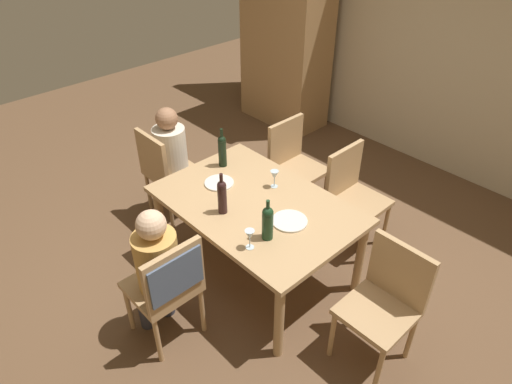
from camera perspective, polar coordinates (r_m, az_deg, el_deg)
name	(u,v)px	position (r m, az deg, el deg)	size (l,w,h in m)	color
ground_plane	(256,270)	(4.02, 0.00, -9.65)	(10.00, 10.00, 0.00)	brown
rear_room_partition	(450,45)	(5.31, 22.96, 16.46)	(6.40, 0.12, 2.70)	beige
armoire_cabinet	(286,38)	(6.03, 3.75, 18.54)	(1.18, 0.62, 2.18)	#A87F51
dining_table	(256,211)	(3.59, 0.00, -2.37)	(1.56, 1.04, 0.73)	tan
chair_left_end	(165,169)	(4.38, -11.28, 2.86)	(0.44, 0.44, 0.92)	tan
chair_near	(170,282)	(3.15, -10.69, -10.96)	(0.46, 0.44, 0.92)	tan
chair_right_end	(386,298)	(3.21, 15.89, -12.54)	(0.44, 0.44, 0.92)	tan
chair_far_right	(352,191)	(4.08, 11.86, 0.10)	(0.44, 0.44, 0.92)	tan
chair_far_left	(293,160)	(4.44, 4.65, 3.94)	(0.44, 0.44, 0.92)	tan
person_woman_host	(173,154)	(4.37, -10.23, 4.70)	(0.30, 0.35, 1.12)	#33333D
person_man_bearded	(156,265)	(3.21, -12.31, -8.87)	(0.34, 0.30, 1.11)	#33333D
wine_bottle_tall_green	(222,150)	(3.92, -4.22, 5.25)	(0.07, 0.07, 0.35)	black
wine_bottle_dark_red	(268,222)	(3.13, 1.45, -3.74)	(0.08, 0.08, 0.32)	#19381E
wine_bottle_short_olive	(222,196)	(3.37, -4.24, -0.46)	(0.07, 0.07, 0.34)	black
wine_glass_near_left	(250,236)	(3.08, -0.79, -5.44)	(0.07, 0.07, 0.15)	silver
wine_glass_centre	(274,176)	(3.66, 2.31, 2.06)	(0.07, 0.07, 0.15)	silver
dinner_plate_host	(219,183)	(3.76, -4.61, 1.14)	(0.24, 0.24, 0.01)	silver
dinner_plate_guest_left	(290,221)	(3.36, 4.21, -3.61)	(0.26, 0.26, 0.01)	silver
handbag	(324,215)	(4.46, 8.50, -2.90)	(0.28, 0.12, 0.22)	brown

